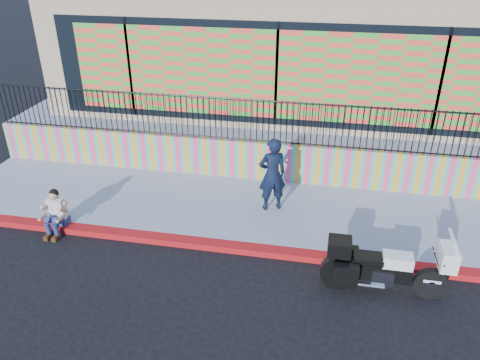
# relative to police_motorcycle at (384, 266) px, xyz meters

# --- Properties ---
(ground) EXTENTS (90.00, 90.00, 0.00)m
(ground) POSITION_rel_police_motorcycle_xyz_m (-2.74, 0.78, -0.62)
(ground) COLOR black
(ground) RESTS_ON ground
(red_curb) EXTENTS (16.00, 0.30, 0.15)m
(red_curb) POSITION_rel_police_motorcycle_xyz_m (-2.74, 0.78, -0.55)
(red_curb) COLOR #AD180C
(red_curb) RESTS_ON ground
(sidewalk) EXTENTS (16.00, 3.00, 0.15)m
(sidewalk) POSITION_rel_police_motorcycle_xyz_m (-2.74, 2.43, -0.55)
(sidewalk) COLOR #8B93A7
(sidewalk) RESTS_ON ground
(mural_wall) EXTENTS (16.00, 0.20, 1.10)m
(mural_wall) POSITION_rel_police_motorcycle_xyz_m (-2.74, 4.03, 0.08)
(mural_wall) COLOR #FD4272
(mural_wall) RESTS_ON sidewalk
(metal_fence) EXTENTS (15.80, 0.04, 1.20)m
(metal_fence) POSITION_rel_police_motorcycle_xyz_m (-2.74, 4.03, 1.23)
(metal_fence) COLOR black
(metal_fence) RESTS_ON mural_wall
(elevated_platform) EXTENTS (16.00, 10.00, 1.25)m
(elevated_platform) POSITION_rel_police_motorcycle_xyz_m (-2.74, 9.13, 0.00)
(elevated_platform) COLOR #8B93A7
(elevated_platform) RESTS_ON ground
(storefront_building) EXTENTS (14.00, 8.06, 4.00)m
(storefront_building) POSITION_rel_police_motorcycle_xyz_m (-2.74, 8.91, 2.63)
(storefront_building) COLOR tan
(storefront_building) RESTS_ON elevated_platform
(police_motorcycle) EXTENTS (2.38, 0.79, 1.48)m
(police_motorcycle) POSITION_rel_police_motorcycle_xyz_m (0.00, 0.00, 0.00)
(police_motorcycle) COLOR black
(police_motorcycle) RESTS_ON ground
(police_officer) EXTENTS (0.81, 0.69, 1.88)m
(police_officer) POSITION_rel_police_motorcycle_xyz_m (-2.49, 2.49, 0.47)
(police_officer) COLOR black
(police_officer) RESTS_ON sidewalk
(seated_man) EXTENTS (0.54, 0.71, 1.06)m
(seated_man) POSITION_rel_police_motorcycle_xyz_m (-7.29, 0.67, -0.17)
(seated_man) COLOR navy
(seated_man) RESTS_ON ground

